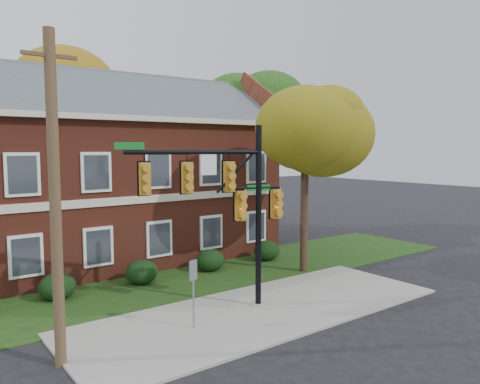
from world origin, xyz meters
TOP-DOWN VIEW (x-y plane):
  - ground at (0.00, 0.00)m, footprint 120.00×120.00m
  - sidewalk at (0.00, 1.00)m, footprint 14.00×5.00m
  - grass_strip at (0.00, 6.00)m, footprint 30.00×6.00m
  - apartment_building at (-2.00, 11.95)m, footprint 18.80×8.80m
  - hedge_left at (-5.50, 6.70)m, footprint 1.40×1.26m
  - hedge_center at (-2.00, 6.70)m, footprint 1.40×1.26m
  - hedge_right at (1.50, 6.70)m, footprint 1.40×1.26m
  - hedge_far_right at (5.00, 6.70)m, footprint 1.40×1.26m
  - tree_near_right at (5.22, 3.87)m, footprint 4.50×4.25m
  - tree_right_rear at (9.31, 12.81)m, footprint 6.30×5.95m
  - tree_far_rear at (-0.66, 19.79)m, footprint 6.84×6.46m
  - traffic_signal at (-1.01, 1.71)m, footprint 5.81×1.55m
  - utility_pole at (-7.00, 1.04)m, footprint 1.38×0.30m
  - sign_post at (-2.89, 0.98)m, footprint 0.33×0.14m

SIDE VIEW (x-z plane):
  - ground at x=0.00m, z-range 0.00..0.00m
  - grass_strip at x=0.00m, z-range 0.00..0.04m
  - sidewalk at x=0.00m, z-range 0.00..0.08m
  - hedge_left at x=-5.50m, z-range 0.00..1.05m
  - hedge_center at x=-2.00m, z-range 0.00..1.05m
  - hedge_right at x=1.50m, z-range 0.00..1.05m
  - hedge_far_right at x=5.00m, z-range 0.00..1.05m
  - sign_post at x=-2.89m, z-range 0.41..2.69m
  - traffic_signal at x=-1.01m, z-range 0.80..7.43m
  - utility_pole at x=-7.00m, z-range 0.06..8.90m
  - apartment_building at x=-2.00m, z-range 0.12..9.86m
  - tree_near_right at x=5.22m, z-range 2.38..10.96m
  - tree_right_rear at x=9.31m, z-range 2.81..13.43m
  - tree_far_rear at x=-0.66m, z-range 3.08..14.60m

